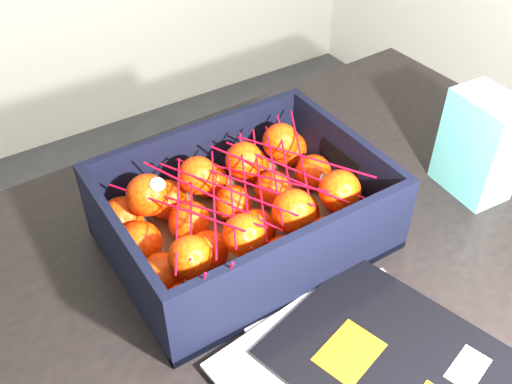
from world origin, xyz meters
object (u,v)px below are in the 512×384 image
table (280,326)px  magazine_stack (379,383)px  retail_carton (480,145)px  produce_crate (244,219)px

table → magazine_stack: (0.00, -0.19, 0.11)m
table → retail_carton: size_ratio=7.61×
magazine_stack → produce_crate: bearing=90.4°
table → produce_crate: size_ratio=3.38×
produce_crate → table: bearing=-89.6°
table → retail_carton: (0.36, 0.00, 0.18)m
magazine_stack → produce_crate: produce_crate is taller
magazine_stack → table: bearing=90.4°
magazine_stack → retail_carton: 0.41m
produce_crate → retail_carton: bearing=-14.5°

